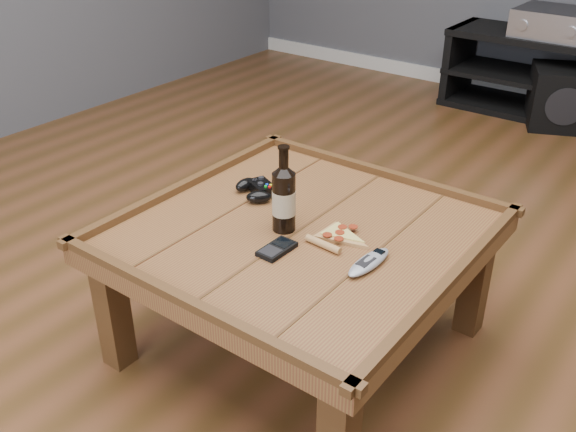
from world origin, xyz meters
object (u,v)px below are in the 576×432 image
Objects in this scene: coffee_table at (301,246)px; smartphone at (277,249)px; media_console at (560,79)px; pizza_slice at (337,236)px; beer_bottle at (284,197)px; remote_control at (369,262)px; av_receiver at (557,23)px; subwoofer at (561,97)px; game_controller at (256,189)px.

coffee_table is 0.16m from smartphone.
media_console reaches higher than pizza_slice.
pizza_slice reaches higher than smartphone.
media_console is 5.13× the size of beer_bottle.
media_console reaches higher than remote_control.
beer_bottle is 2.78m from av_receiver.
smartphone is (-0.10, -0.16, 0.00)m from pizza_slice.
smartphone is at bearing -117.36° from pizza_slice.
coffee_table is 0.18m from beer_bottle.
pizza_slice is at bearing 60.34° from smartphone.
subwoofer is at bearing -65.53° from media_console.
subwoofer is (-0.06, 2.59, -0.28)m from pizza_slice.
smartphone is (0.02, -0.14, 0.07)m from coffee_table.
game_controller is 1.37× the size of smartphone.
beer_bottle is 0.16m from smartphone.
coffee_table is 2.75m from media_console.
game_controller is 0.54m from remote_control.
pizza_slice is 1.21× the size of remote_control.
av_receiver reaches higher than pizza_slice.
beer_bottle reaches higher than smartphone.
pizza_slice is 2.61m from subwoofer.
av_receiver is at bearing 93.72° from smartphone.
remote_control reaches higher than smartphone.
coffee_table is 5.57× the size of remote_control.
subwoofer is at bearing 87.76° from beer_bottle.
game_controller is at bearing 167.60° from remote_control.
av_receiver is (-0.20, 2.72, 0.12)m from pizza_slice.
game_controller is at bearing 172.83° from pizza_slice.
subwoofer is at bearing 90.79° from smartphone.
smartphone reaches higher than subwoofer.
game_controller is at bearing 159.79° from coffee_table.
av_receiver reaches higher than media_console.
beer_bottle is 0.33m from remote_control.
smartphone is 0.26× the size of av_receiver.
pizza_slice is (0.16, 0.05, -0.10)m from beer_bottle.
media_console is 2.68m from game_controller.
coffee_table is 6.21× the size of game_controller.
game_controller reaches higher than smartphone.
game_controller is 0.38m from pizza_slice.
pizza_slice is at bearing 157.37° from remote_control.
smartphone is 0.27m from remote_control.
pizza_slice is 0.19m from smartphone.
media_console is at bearing 92.04° from smartphone.
media_console reaches higher than game_controller.
remote_control is 2.69m from subwoofer.
av_receiver reaches higher than smartphone.
game_controller is 0.36m from smartphone.
beer_bottle is (-0.04, -2.78, 0.31)m from media_console.
subwoofer is at bearing -40.26° from av_receiver.
pizza_slice is (0.37, -0.07, -0.01)m from game_controller.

